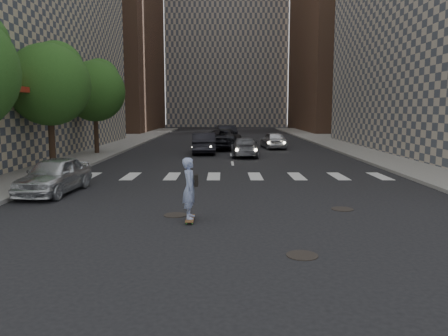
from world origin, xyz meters
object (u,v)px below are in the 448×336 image
(traffic_car_a, at_px, (203,143))
(tree_b, at_px, (51,81))
(tree_c, at_px, (96,88))
(traffic_car_b, at_px, (245,147))
(traffic_car_e, at_px, (226,133))
(skateboarder, at_px, (190,188))
(traffic_car_d, at_px, (273,140))
(traffic_car_c, at_px, (223,139))
(silver_sedan, at_px, (54,175))

(traffic_car_a, bearing_deg, tree_b, 46.32)
(tree_c, xyz_separation_m, traffic_car_a, (7.45, 0.86, -3.88))
(traffic_car_b, distance_m, traffic_car_e, 14.05)
(tree_b, bearing_deg, skateboarder, -53.23)
(traffic_car_b, xyz_separation_m, traffic_car_d, (2.64, 6.00, 0.05))
(traffic_car_a, bearing_deg, tree_c, 2.99)
(tree_b, xyz_separation_m, tree_c, (0.00, 8.00, 0.00))
(traffic_car_c, relative_size, traffic_car_d, 1.44)
(skateboarder, distance_m, traffic_car_d, 24.07)
(tree_c, xyz_separation_m, silver_sedan, (2.45, -14.42, -3.95))
(tree_b, relative_size, traffic_car_d, 1.60)
(skateboarder, height_order, traffic_car_a, skateboarder)
(tree_b, relative_size, tree_c, 1.00)
(tree_b, height_order, traffic_car_a, tree_b)
(traffic_car_a, distance_m, traffic_car_e, 12.11)
(traffic_car_c, bearing_deg, tree_b, 60.87)
(traffic_car_a, relative_size, traffic_car_c, 0.79)
(traffic_car_b, bearing_deg, skateboarder, 83.17)
(traffic_car_e, bearing_deg, tree_c, 47.18)
(tree_b, bearing_deg, traffic_car_d, 44.71)
(traffic_car_c, distance_m, traffic_car_d, 4.17)
(silver_sedan, relative_size, traffic_car_b, 0.91)
(tree_c, relative_size, traffic_car_c, 1.11)
(traffic_car_b, bearing_deg, traffic_car_e, -83.94)
(traffic_car_d, relative_size, traffic_car_e, 0.82)
(skateboarder, height_order, traffic_car_c, skateboarder)
(tree_c, distance_m, silver_sedan, 15.15)
(tree_c, xyz_separation_m, traffic_car_b, (10.36, -1.13, -3.99))
(tree_c, bearing_deg, tree_b, -90.00)
(tree_c, relative_size, skateboarder, 3.58)
(tree_b, relative_size, traffic_car_e, 1.32)
(traffic_car_d, bearing_deg, traffic_car_b, 59.78)
(silver_sedan, bearing_deg, traffic_car_c, 76.24)
(skateboarder, xyz_separation_m, traffic_car_d, (5.04, 23.53, -0.27))
(traffic_car_a, xyz_separation_m, traffic_car_e, (1.66, 12.00, 0.05))
(skateboarder, xyz_separation_m, traffic_car_c, (0.88, 23.17, -0.14))
(skateboarder, height_order, traffic_car_b, skateboarder)
(tree_c, height_order, silver_sedan, tree_c)
(tree_b, distance_m, traffic_car_d, 18.72)
(skateboarder, bearing_deg, tree_b, 125.98)
(skateboarder, height_order, traffic_car_d, skateboarder)
(traffic_car_d, xyz_separation_m, traffic_car_e, (-3.89, 7.99, 0.12))
(silver_sedan, distance_m, traffic_car_c, 19.99)
(tree_b, distance_m, silver_sedan, 7.93)
(tree_c, height_order, traffic_car_a, tree_c)
(traffic_car_d, bearing_deg, silver_sedan, 54.87)
(traffic_car_b, bearing_deg, traffic_car_d, -112.79)
(silver_sedan, height_order, traffic_car_c, traffic_car_c)
(traffic_car_c, bearing_deg, traffic_car_d, -168.90)
(traffic_car_a, bearing_deg, traffic_car_d, -147.76)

